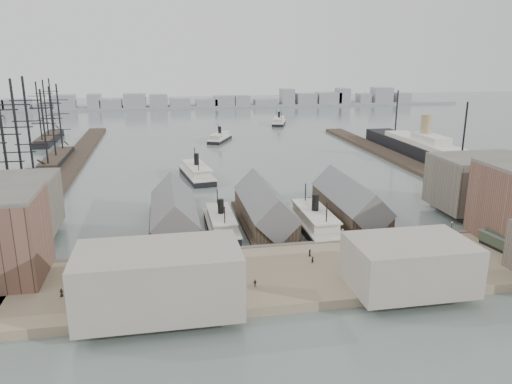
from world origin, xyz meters
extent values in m
plane|color=#56645F|center=(0.00, 0.00, 0.00)|extent=(900.00, 900.00, 0.00)
cube|color=#85745A|center=(0.00, -20.00, 1.00)|extent=(180.00, 30.00, 2.00)
cube|color=#59544C|center=(0.00, -5.20, 1.15)|extent=(180.00, 1.20, 2.30)
cube|color=#2D231C|center=(-68.00, 100.00, 0.80)|extent=(10.00, 220.00, 1.60)
cube|color=#2D231C|center=(78.00, 90.00, 0.80)|extent=(10.00, 180.00, 1.60)
cube|color=#2D231C|center=(-26.00, 16.00, 0.60)|extent=(14.00, 42.00, 1.20)
cube|color=#2D231C|center=(-26.00, 17.00, 3.70)|extent=(12.00, 36.00, 5.00)
cube|color=#59595B|center=(-26.00, 17.00, 6.30)|extent=(12.60, 37.00, 12.60)
cube|color=#2D231C|center=(0.00, 16.00, 0.60)|extent=(14.00, 42.00, 1.20)
cube|color=#2D231C|center=(0.00, 17.00, 3.70)|extent=(12.00, 36.00, 5.00)
cube|color=#59595B|center=(0.00, 17.00, 6.30)|extent=(12.60, 37.00, 12.60)
cube|color=#2D231C|center=(26.00, 16.00, 0.60)|extent=(14.00, 42.00, 1.20)
cube|color=#2D231C|center=(26.00, 17.00, 3.70)|extent=(12.00, 36.00, 5.00)
cube|color=#59595B|center=(26.00, 17.00, 6.30)|extent=(12.60, 37.00, 12.60)
cube|color=#60564C|center=(-70.00, 18.00, 9.00)|extent=(26.00, 20.00, 14.00)
cube|color=#60564C|center=(68.00, 15.00, 9.50)|extent=(28.00, 20.00, 15.00)
cube|color=gray|center=(20.00, -32.00, 7.00)|extent=(24.00, 16.00, 10.00)
cube|color=gray|center=(-30.00, -32.00, 8.00)|extent=(30.00, 16.00, 12.00)
cylinder|color=black|center=(-45.00, -7.00, 3.80)|extent=(0.16, 0.16, 3.60)
sphere|color=beige|center=(-45.00, -7.00, 5.70)|extent=(0.44, 0.44, 0.44)
cylinder|color=black|center=(-15.00, -7.00, 3.80)|extent=(0.16, 0.16, 3.60)
sphere|color=beige|center=(-15.00, -7.00, 5.70)|extent=(0.44, 0.44, 0.44)
cylinder|color=black|center=(15.00, -7.00, 3.80)|extent=(0.16, 0.16, 3.60)
sphere|color=beige|center=(15.00, -7.00, 5.70)|extent=(0.44, 0.44, 0.44)
cylinder|color=black|center=(45.00, -7.00, 3.80)|extent=(0.16, 0.16, 3.60)
sphere|color=beige|center=(45.00, -7.00, 5.70)|extent=(0.44, 0.44, 0.44)
cube|color=gray|center=(0.00, 340.00, 1.00)|extent=(500.00, 40.00, 2.00)
cube|color=gray|center=(-145.16, 330.00, 5.14)|extent=(20.65, 14.00, 10.28)
cube|color=gray|center=(-123.57, 330.00, 3.62)|extent=(14.71, 14.00, 7.23)
cube|color=gray|center=(-107.98, 330.00, 6.62)|extent=(17.63, 14.00, 13.23)
cube|color=gray|center=(-83.49, 330.00, 6.79)|extent=(10.74, 14.00, 13.58)
cube|color=gray|center=(-69.86, 330.00, 4.32)|extent=(18.06, 14.00, 8.64)
cube|color=gray|center=(-49.92, 330.00, 6.64)|extent=(18.55, 14.00, 13.29)
cube|color=gray|center=(-29.70, 330.00, 6.24)|extent=(15.33, 14.00, 12.47)
cube|color=gray|center=(-11.29, 330.00, 4.36)|extent=(17.56, 14.00, 8.72)
cube|color=gray|center=(11.96, 330.00, 3.82)|extent=(18.76, 14.00, 7.63)
cube|color=gray|center=(27.85, 330.00, 5.17)|extent=(17.61, 14.00, 10.35)
cube|color=gray|center=(44.04, 330.00, 5.15)|extent=(13.38, 14.00, 10.30)
cube|color=gray|center=(65.61, 330.00, 3.38)|extent=(20.73, 14.00, 6.75)
cube|color=gray|center=(85.69, 330.00, 7.79)|extent=(11.51, 14.00, 15.57)
cube|color=gray|center=(103.47, 330.00, 5.63)|extent=(18.17, 14.00, 11.26)
cube|color=gray|center=(125.20, 330.00, 5.92)|extent=(21.81, 14.00, 11.83)
cube|color=gray|center=(139.05, 330.00, 7.75)|extent=(11.12, 14.00, 15.50)
cube|color=gray|center=(159.69, 330.00, 5.14)|extent=(10.90, 14.00, 10.29)
cube|color=gray|center=(177.90, 330.00, 7.86)|extent=(17.95, 14.00, 15.72)
cube|color=gray|center=(197.92, 330.00, 5.26)|extent=(14.21, 14.00, 10.51)
cube|color=black|center=(-13.00, 14.22, 0.85)|extent=(7.60, 26.60, 1.71)
cube|color=beige|center=(-13.00, 14.22, 2.09)|extent=(7.98, 26.60, 0.47)
cube|color=beige|center=(-13.00, 14.22, 3.42)|extent=(6.17, 19.00, 2.09)
cube|color=beige|center=(-13.00, 14.22, 4.75)|extent=(6.65, 20.90, 0.38)
cylinder|color=black|center=(-13.00, 14.22, 6.84)|extent=(1.71, 1.71, 4.27)
cylinder|color=black|center=(-13.00, 22.76, 6.65)|extent=(0.28, 0.28, 5.70)
cylinder|color=black|center=(-13.00, 5.67, 6.65)|extent=(0.28, 0.28, 5.70)
cube|color=black|center=(13.00, 9.60, 0.98)|extent=(8.73, 30.54, 1.96)
cube|color=beige|center=(13.00, 9.60, 2.40)|extent=(9.16, 30.54, 0.55)
cube|color=beige|center=(13.00, 9.60, 3.93)|extent=(7.09, 21.81, 2.40)
cube|color=beige|center=(13.00, 9.60, 5.45)|extent=(7.63, 24.00, 0.44)
cylinder|color=black|center=(13.00, 9.60, 7.85)|extent=(1.96, 1.96, 4.91)
cylinder|color=black|center=(13.00, 19.42, 7.63)|extent=(0.33, 0.33, 6.54)
cylinder|color=black|center=(13.00, -0.22, 7.63)|extent=(0.33, 0.33, 6.54)
cube|color=black|center=(-15.34, 74.49, 0.96)|extent=(12.74, 30.84, 1.92)
cube|color=beige|center=(-15.34, 74.49, 2.35)|extent=(13.17, 30.90, 0.53)
cube|color=beige|center=(-15.34, 74.49, 3.85)|extent=(9.93, 22.15, 2.35)
cube|color=beige|center=(-15.34, 74.49, 5.34)|extent=(10.77, 24.34, 0.43)
cylinder|color=black|center=(-15.34, 74.49, 7.69)|extent=(1.92, 1.92, 4.81)
cylinder|color=black|center=(-15.34, 84.11, 7.48)|extent=(0.32, 0.32, 6.41)
cylinder|color=black|center=(-15.34, 64.87, 7.48)|extent=(0.32, 0.32, 6.41)
cube|color=black|center=(3.47, 157.16, 0.79)|extent=(16.49, 25.33, 1.58)
cube|color=beige|center=(3.47, 157.16, 1.93)|extent=(16.81, 25.48, 0.44)
cube|color=beige|center=(3.47, 157.16, 3.16)|extent=(12.41, 18.38, 1.93)
cube|color=beige|center=(3.47, 157.16, 4.39)|extent=(13.53, 20.16, 0.35)
cylinder|color=black|center=(3.47, 157.16, 6.33)|extent=(1.58, 1.58, 3.96)
cylinder|color=black|center=(3.47, 165.07, 6.15)|extent=(0.26, 0.26, 5.27)
cylinder|color=black|center=(3.47, 149.25, 6.15)|extent=(0.26, 0.26, 5.27)
cube|color=black|center=(51.12, 215.26, 0.83)|extent=(14.95, 26.92, 1.66)
cube|color=beige|center=(51.12, 215.26, 2.03)|extent=(15.30, 27.03, 0.46)
cube|color=beige|center=(51.12, 215.26, 3.33)|extent=(11.37, 19.45, 2.03)
cube|color=beige|center=(51.12, 215.26, 4.62)|extent=(12.38, 21.35, 0.37)
cylinder|color=black|center=(51.12, 215.26, 6.66)|extent=(1.66, 1.66, 4.16)
cylinder|color=black|center=(51.12, 223.58, 6.47)|extent=(0.28, 0.28, 5.55)
cylinder|color=black|center=(51.12, 206.94, 6.47)|extent=(0.28, 0.28, 5.55)
cube|color=black|center=(-76.68, 55.09, 1.94)|extent=(9.72, 66.95, 3.89)
cube|color=#2D231C|center=(-76.68, 55.09, 4.21)|extent=(9.18, 60.26, 0.65)
cylinder|color=black|center=(-76.68, 47.27, 21.60)|extent=(0.86, 0.86, 36.72)
cylinder|color=black|center=(-76.68, 62.90, 21.60)|extent=(0.86, 0.86, 36.72)
cylinder|color=black|center=(-76.68, 78.52, 21.60)|extent=(0.86, 0.86, 36.72)
cube|color=black|center=(-75.15, 113.32, 1.66)|extent=(8.29, 47.90, 3.32)
cube|color=#2D231C|center=(-75.15, 113.32, 3.59)|extent=(7.83, 43.11, 0.55)
cylinder|color=black|center=(-75.15, 96.56, 18.42)|extent=(0.74, 0.74, 31.32)
cylinder|color=black|center=(-75.15, 113.32, 18.42)|extent=(0.74, 0.74, 31.32)
cylinder|color=black|center=(-75.15, 130.09, 18.42)|extent=(0.74, 0.74, 31.32)
cube|color=black|center=(-90.01, 172.88, 1.64)|extent=(8.22, 45.65, 3.29)
cube|color=#2D231C|center=(-90.01, 172.88, 3.56)|extent=(7.76, 41.09, 0.55)
cylinder|color=black|center=(-90.01, 156.90, 18.26)|extent=(0.73, 0.73, 31.04)
cylinder|color=black|center=(-90.01, 172.88, 18.26)|extent=(0.73, 0.73, 31.04)
cylinder|color=black|center=(-90.01, 188.86, 18.26)|extent=(0.73, 0.73, 31.04)
cube|color=black|center=(92.00, 93.39, 3.25)|extent=(14.07, 102.85, 6.50)
cube|color=beige|center=(92.00, 93.39, 7.58)|extent=(11.91, 59.54, 2.17)
cube|color=beige|center=(92.00, 87.98, 10.28)|extent=(8.66, 21.65, 3.25)
cylinder|color=tan|center=(92.00, 93.39, 15.16)|extent=(4.76, 4.76, 10.83)
cube|color=black|center=(51.07, -16.92, 2.38)|extent=(3.52, 9.16, 0.75)
cube|color=#343E2D|center=(51.07, -16.92, 3.97)|extent=(3.68, 9.64, 2.44)
cube|color=#59595B|center=(51.07, -16.92, 5.34)|extent=(3.92, 10.04, 0.28)
imported|color=black|center=(-32.26, -12.77, 2.74)|extent=(1.46, 1.32, 1.49)
cube|color=#3F2D21|center=(-34.85, -13.02, 2.90)|extent=(2.73, 1.75, 0.25)
cylinder|color=black|center=(-34.78, -13.71, 2.55)|extent=(1.10, 0.19, 1.10)
cylinder|color=black|center=(-34.92, -12.32, 2.55)|extent=(1.10, 0.19, 1.10)
imported|color=black|center=(-19.91, -15.61, 2.71)|extent=(1.85, 1.51, 1.43)
cube|color=#3F2D21|center=(-22.16, -16.91, 2.90)|extent=(3.00, 2.60, 0.25)
cylinder|color=black|center=(-21.81, -17.51, 2.55)|extent=(0.99, 0.62, 1.10)
cylinder|color=black|center=(-22.51, -16.30, 2.55)|extent=(0.99, 0.62, 1.10)
imported|color=black|center=(13.70, -22.49, 2.76)|extent=(1.53, 1.71, 1.52)
cube|color=#3F2D21|center=(11.14, -22.94, 2.90)|extent=(2.82, 1.93, 0.25)
cylinder|color=black|center=(11.27, -23.63, 2.55)|extent=(1.10, 0.27, 1.10)
cylinder|color=black|center=(11.02, -22.25, 2.55)|extent=(1.10, 0.27, 1.10)
imported|color=black|center=(-43.58, -15.00, 2.83)|extent=(0.75, 0.70, 1.67)
imported|color=black|center=(-46.12, -21.23, 2.88)|extent=(1.03, 1.08, 1.75)
imported|color=black|center=(-17.83, -11.12, 2.83)|extent=(1.16, 0.79, 1.67)
imported|color=black|center=(-10.87, -26.25, 2.79)|extent=(0.93, 0.40, 1.58)
imported|color=black|center=(4.74, -13.15, 2.86)|extent=(0.56, 0.85, 1.73)
imported|color=black|center=(4.09, -17.49, 2.87)|extent=(0.69, 0.54, 1.73)
imported|color=black|center=(17.57, -11.74, 2.84)|extent=(1.03, 1.03, 1.69)
imported|color=black|center=(34.36, -21.62, 2.85)|extent=(1.23, 1.23, 1.71)
imported|color=black|center=(34.75, -14.49, 2.81)|extent=(0.72, 1.03, 1.63)
imported|color=black|center=(53.04, -18.49, 2.91)|extent=(1.06, 0.98, 1.83)
imported|color=black|center=(-49.13, -23.39, 2.84)|extent=(0.85, 0.57, 1.69)
imported|color=black|center=(-36.76, -12.31, 2.89)|extent=(1.02, 1.07, 1.79)
camera|label=1|loc=(-28.04, -117.94, 48.66)|focal=35.00mm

